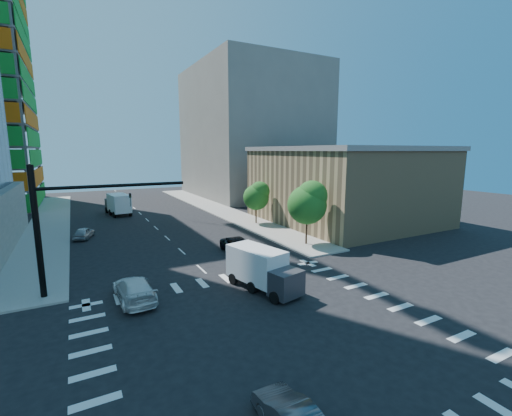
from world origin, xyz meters
TOP-DOWN VIEW (x-y plane):
  - ground at (0.00, 0.00)m, footprint 160.00×160.00m
  - road_markings at (0.00, 0.00)m, footprint 20.00×20.00m
  - sidewalk_ne at (12.50, 40.00)m, footprint 5.00×60.00m
  - sidewalk_nw at (-12.50, 40.00)m, footprint 5.00×60.00m
  - commercial_building at (25.00, 22.00)m, footprint 20.50×22.50m
  - bg_building_ne at (27.00, 55.00)m, footprint 24.00×30.00m
  - signal_mast_nw at (-10.00, 11.50)m, footprint 10.20×0.40m
  - tree_south at (12.63, 13.90)m, footprint 4.16×4.16m
  - tree_north at (12.93, 25.90)m, footprint 3.54×3.52m
  - car_nb_far at (4.80, 14.71)m, footprint 2.84×5.48m
  - car_sb_near at (-6.04, 8.29)m, footprint 2.45×5.51m
  - car_sb_mid at (-8.50, 28.41)m, footprint 2.71×4.15m
  - box_truck_near at (2.61, 5.62)m, footprint 3.61×6.03m
  - box_truck_far at (-3.23, 42.81)m, footprint 3.51×6.62m

SIDE VIEW (x-z plane):
  - ground at x=0.00m, z-range 0.00..0.00m
  - road_markings at x=0.00m, z-range 0.00..0.01m
  - sidewalk_ne at x=12.50m, z-range 0.00..0.15m
  - sidewalk_nw at x=-12.50m, z-range 0.00..0.15m
  - car_sb_mid at x=-8.50m, z-range 0.00..1.31m
  - car_nb_far at x=4.80m, z-range 0.00..1.48m
  - car_sb_near at x=-6.04m, z-range 0.00..1.57m
  - box_truck_near at x=2.61m, z-range -0.17..2.78m
  - box_truck_far at x=-3.23m, z-range -0.19..3.13m
  - tree_north at x=12.93m, z-range 1.10..6.88m
  - tree_south at x=12.63m, z-range 1.27..8.10m
  - commercial_building at x=25.00m, z-range 0.01..10.61m
  - signal_mast_nw at x=-10.00m, z-range 0.99..9.99m
  - bg_building_ne at x=27.00m, z-range 0.00..28.00m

